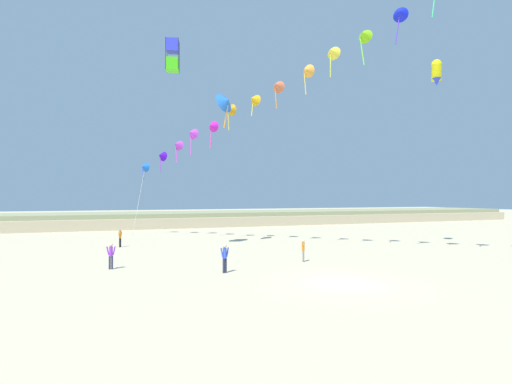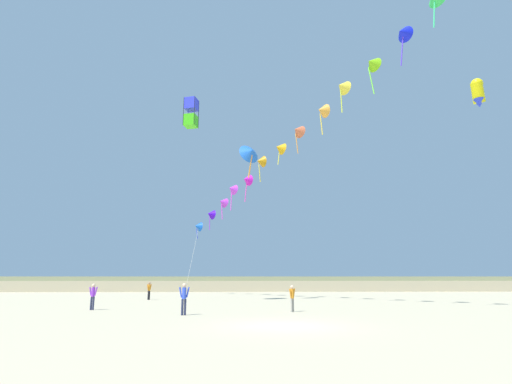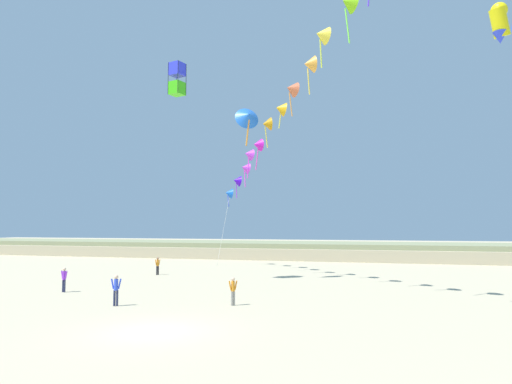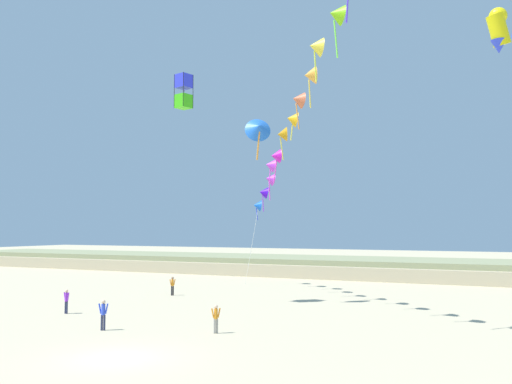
% 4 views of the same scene
% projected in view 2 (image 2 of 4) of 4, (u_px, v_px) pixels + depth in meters
% --- Properties ---
extents(ground_plane, '(240.00, 240.00, 0.00)m').
position_uv_depth(ground_plane, '(284.00, 326.00, 16.30)').
color(ground_plane, '#C1B28E').
extents(dune_ridge, '(120.00, 13.65, 2.00)m').
position_uv_depth(dune_ridge, '(255.00, 283.00, 59.54)').
color(dune_ridge, tan).
rests_on(dune_ridge, ground).
extents(person_near_left, '(0.35, 0.49, 1.51)m').
position_uv_depth(person_near_left, '(149.00, 289.00, 34.93)').
color(person_near_left, black).
rests_on(person_near_left, ground).
extents(person_near_right, '(0.42, 0.42, 1.49)m').
position_uv_depth(person_near_right, '(292.00, 296.00, 22.94)').
color(person_near_right, gray).
rests_on(person_near_right, ground).
extents(person_mid_center, '(0.55, 0.21, 1.56)m').
position_uv_depth(person_mid_center, '(93.00, 295.00, 24.25)').
color(person_mid_center, '#282D4C').
rests_on(person_mid_center, ground).
extents(person_far_left, '(0.57, 0.25, 1.64)m').
position_uv_depth(person_far_left, '(184.00, 297.00, 21.00)').
color(person_far_left, '#282D4C').
rests_on(person_far_left, ground).
extents(kite_banner_string, '(23.20, 33.79, 22.08)m').
position_uv_depth(kite_banner_string, '(309.00, 120.00, 32.63)').
color(kite_banner_string, blue).
extents(large_kite_low_lead, '(2.28, 2.08, 3.34)m').
position_uv_depth(large_kite_low_lead, '(250.00, 152.00, 35.45)').
color(large_kite_low_lead, blue).
extents(large_kite_mid_trail, '(1.23, 1.23, 2.51)m').
position_uv_depth(large_kite_mid_trail, '(191.00, 113.00, 33.78)').
color(large_kite_mid_trail, '#3BC015').
extents(large_kite_high_solo, '(1.41, 1.46, 2.21)m').
position_uv_depth(large_kite_high_solo, '(478.00, 92.00, 28.57)').
color(large_kite_high_solo, yellow).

